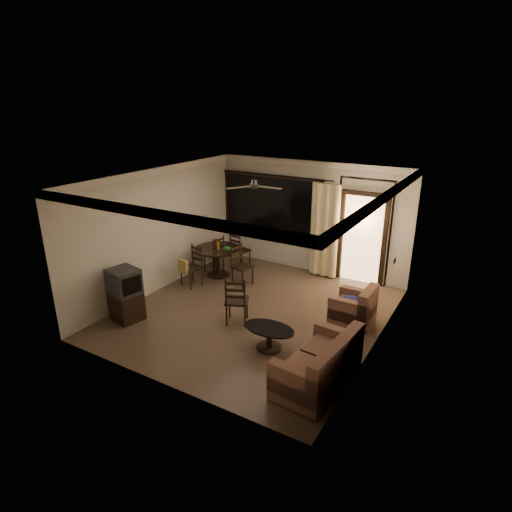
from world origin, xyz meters
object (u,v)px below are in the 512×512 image
Objects in this scene: dining_table at (218,254)px; dining_chair_north at (240,256)px; dining_chair_west at (214,261)px; dining_chair_east at (242,273)px; coffee_table at (269,334)px; dining_chair_south at (191,273)px; sofa at (321,367)px; side_chair at (237,309)px; tv_cabinet at (125,295)px; armchair at (355,309)px.

dining_table is 1.20× the size of dining_chair_north.
dining_chair_east is at bearing 83.79° from dining_chair_west.
dining_chair_east is 2.85m from coffee_table.
dining_chair_north is 1.01× the size of coffee_table.
dining_chair_west is at bearing 105.29° from dining_chair_south.
dining_chair_west is at bearing 140.31° from coffee_table.
side_chair is (-2.18, 1.00, -0.04)m from sofa.
dining_chair_east is (1.06, -0.35, 0.00)m from dining_chair_west.
tv_cabinet is 1.15× the size of coffee_table.
dining_chair_north is (0.16, 0.77, -0.28)m from dining_table.
dining_chair_north is at bearing 94.86° from tv_cabinet.
dining_chair_south is 3.24m from coffee_table.
armchair is (-0.18, 2.17, -0.01)m from sofa.
dining_table is at bearing 89.91° from dining_chair_east.
dining_table reaches higher than coffee_table.
dining_chair_north is 0.88× the size of tv_cabinet.
side_chair reaches higher than coffee_table.
dining_chair_north is at bearing 158.14° from dining_chair_west.
dining_chair_south is (-1.00, -0.67, 0.02)m from dining_chair_east.
side_chair reaches higher than sofa.
dining_chair_west is at bearing 68.14° from dining_chair_north.
dining_chair_west is at bearing 83.79° from dining_chair_east.
dining_chair_north is at bearing 78.20° from dining_table.
side_chair is at bearing 38.34° from tv_cabinet.
side_chair is at bearing -149.30° from armchair.
dining_chair_north is at bearing 129.99° from coffee_table.
side_chair is (1.97, 1.00, -0.25)m from tv_cabinet.
dining_table is at bearing 139.99° from coffee_table.
sofa is (4.16, -0.00, -0.21)m from tv_cabinet.
armchair is (3.73, -0.63, -0.25)m from dining_table.
tv_cabinet reaches higher than coffee_table.
tv_cabinet is at bearing -95.09° from dining_table.
tv_cabinet is 4.54m from armchair.
dining_chair_west is 1.01× the size of coffee_table.
armchair is (2.92, -0.46, 0.03)m from dining_chair_east.
armchair is 0.77× the size of side_chair.
dining_chair_west reaches higher than dining_table.
dining_chair_south is at bearing 15.29° from dining_chair_west.
sofa is at bearing -84.75° from armchair.
dining_chair_east is 1.00× the size of dining_chair_north.
armchair is at bearing 39.97° from tv_cabinet.
side_chair is at bearing 56.84° from dining_chair_west.
dining_chair_west is 0.58× the size of sofa.
dining_table is 0.41m from dining_chair_west.
side_chair is at bearing -138.86° from dining_chair_east.
dining_chair_east is at bearing 136.76° from dining_chair_north.
coffee_table is (-1.01, -1.65, -0.04)m from armchair.
coffee_table is at bearing -126.01° from dining_chair_east.
tv_cabinet is 1.08× the size of side_chair.
dining_chair_west is 4.05m from armchair.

